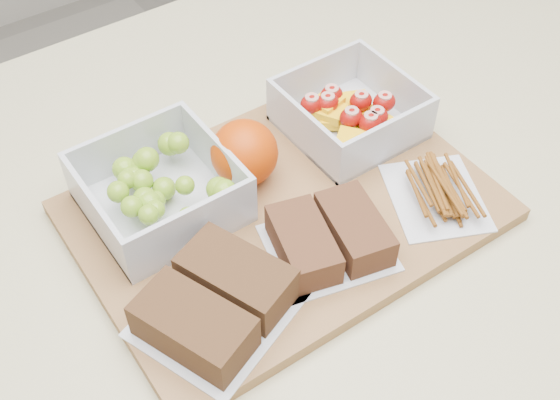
% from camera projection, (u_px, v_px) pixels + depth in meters
% --- Properties ---
extents(cutting_board, '(0.42, 0.31, 0.02)m').
position_uv_depth(cutting_board, '(285.00, 211.00, 0.74)').
color(cutting_board, olive).
rests_on(cutting_board, counter).
extents(grape_container, '(0.14, 0.14, 0.06)m').
position_uv_depth(grape_container, '(160.00, 188.00, 0.72)').
color(grape_container, silver).
rests_on(grape_container, cutting_board).
extents(fruit_container, '(0.14, 0.14, 0.06)m').
position_uv_depth(fruit_container, '(349.00, 114.00, 0.80)').
color(fruit_container, silver).
rests_on(fruit_container, cutting_board).
extents(orange, '(0.07, 0.07, 0.07)m').
position_uv_depth(orange, '(244.00, 153.00, 0.74)').
color(orange, '#CD3F04').
rests_on(orange, cutting_board).
extents(sandwich_bag_left, '(0.17, 0.16, 0.04)m').
position_uv_depth(sandwich_bag_left, '(216.00, 302.00, 0.63)').
color(sandwich_bag_left, silver).
rests_on(sandwich_bag_left, cutting_board).
extents(sandwich_bag_center, '(0.14, 0.13, 0.04)m').
position_uv_depth(sandwich_bag_center, '(329.00, 237.00, 0.69)').
color(sandwich_bag_center, silver).
rests_on(sandwich_bag_center, cutting_board).
extents(pretzel_bag, '(0.13, 0.14, 0.03)m').
position_uv_depth(pretzel_bag, '(437.00, 190.00, 0.74)').
color(pretzel_bag, silver).
rests_on(pretzel_bag, cutting_board).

